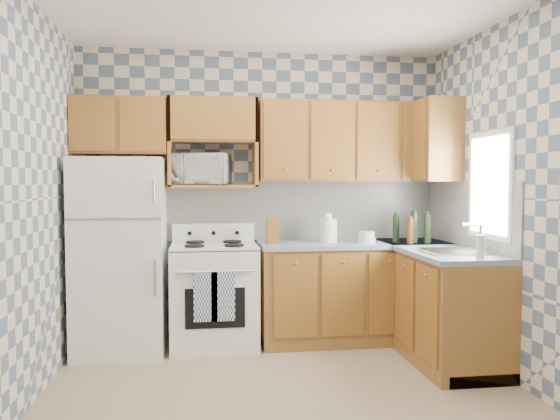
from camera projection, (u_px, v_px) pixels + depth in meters
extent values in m
plane|color=#907C5D|center=(288.00, 399.00, 3.71)|extent=(3.40, 3.40, 0.00)
cube|color=slate|center=(262.00, 195.00, 5.22)|extent=(3.40, 0.02, 2.70)
cube|color=slate|center=(524.00, 200.00, 3.87)|extent=(0.02, 3.20, 2.70)
cube|color=silver|center=(304.00, 210.00, 5.27)|extent=(2.60, 0.02, 0.56)
cube|color=silver|center=(468.00, 214.00, 4.67)|extent=(0.02, 1.60, 0.56)
cube|color=white|center=(121.00, 255.00, 4.72)|extent=(0.75, 0.70, 1.68)
cube|color=white|center=(214.00, 297.00, 4.88)|extent=(0.76, 0.65, 0.90)
cube|color=silver|center=(214.00, 246.00, 4.86)|extent=(0.76, 0.65, 0.02)
cube|color=white|center=(213.00, 233.00, 5.12)|extent=(0.76, 0.08, 0.17)
cube|color=navy|center=(206.00, 297.00, 4.52)|extent=(0.20, 0.02, 0.42)
cube|color=navy|center=(223.00, 296.00, 4.54)|extent=(0.20, 0.02, 0.42)
cube|color=brown|center=(354.00, 293.00, 5.09)|extent=(1.75, 0.60, 0.88)
cube|color=brown|center=(435.00, 303.00, 4.67)|extent=(0.60, 1.60, 0.88)
cube|color=gray|center=(354.00, 244.00, 5.06)|extent=(1.77, 0.63, 0.04)
cube|color=gray|center=(435.00, 250.00, 4.65)|extent=(0.63, 1.60, 0.04)
cube|color=brown|center=(351.00, 142.00, 5.15)|extent=(1.75, 0.33, 0.74)
cube|color=brown|center=(120.00, 126.00, 4.84)|extent=(0.82, 0.33, 0.50)
cube|color=brown|center=(431.00, 142.00, 5.06)|extent=(0.33, 0.70, 0.74)
cube|color=brown|center=(213.00, 186.00, 4.99)|extent=(0.80, 0.33, 0.03)
imported|color=white|center=(201.00, 169.00, 4.99)|extent=(0.57, 0.45, 0.28)
cube|color=#B7B7BC|center=(455.00, 252.00, 4.30)|extent=(0.48, 0.40, 0.03)
cube|color=silver|center=(490.00, 185.00, 4.31)|extent=(0.02, 0.66, 0.86)
cylinder|color=black|center=(414.00, 227.00, 4.98)|extent=(0.06, 0.06, 0.28)
cylinder|color=black|center=(427.00, 229.00, 4.94)|extent=(0.06, 0.06, 0.26)
cylinder|color=#532912|center=(428.00, 229.00, 5.04)|extent=(0.06, 0.06, 0.24)
cylinder|color=#532912|center=(410.00, 231.00, 4.89)|extent=(0.06, 0.06, 0.23)
cylinder|color=black|center=(396.00, 228.00, 5.02)|extent=(0.06, 0.06, 0.25)
cube|color=brown|center=(272.00, 232.00, 4.89)|extent=(0.10, 0.10, 0.22)
cylinder|color=white|center=(328.00, 231.00, 5.03)|extent=(0.17, 0.17, 0.21)
cylinder|color=beige|center=(481.00, 247.00, 3.98)|extent=(0.06, 0.06, 0.17)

